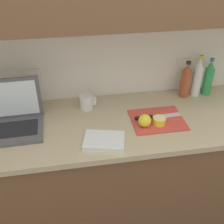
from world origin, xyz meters
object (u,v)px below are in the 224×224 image
laptop (14,117)px  bottle_green_soda (208,78)px  measuring_cup (87,102)px  knife (150,117)px  bottle_water_clear (186,81)px  lemon_half_cut (159,121)px  lemon_whole_beside (145,121)px  bottle_oil_tall (197,78)px  cutting_board (157,120)px

laptop → bottle_green_soda: size_ratio=1.21×
measuring_cup → knife: bearing=-26.9°
bottle_water_clear → bottle_green_soda: bearing=0.0°
lemon_half_cut → measuring_cup: size_ratio=0.74×
bottle_green_soda → bottle_water_clear: 0.16m
bottle_water_clear → measuring_cup: bearing=-175.8°
laptop → knife: 0.80m
laptop → lemon_whole_beside: bearing=-11.4°
laptop → bottle_water_clear: 1.12m
lemon_half_cut → bottle_green_soda: bearing=34.4°
knife → lemon_half_cut: lemon_half_cut is taller
lemon_half_cut → bottle_oil_tall: bearing=40.2°
lemon_half_cut → measuring_cup: bearing=148.6°
cutting_board → measuring_cup: size_ratio=2.99×
bottle_green_soda → laptop: bearing=-172.0°
bottle_water_clear → knife: bearing=-142.7°
lemon_whole_beside → bottle_water_clear: bearing=40.3°
knife → bottle_green_soda: bottle_green_soda is taller
laptop → cutting_board: bearing=-6.8°
lemon_whole_beside → bottle_water_clear: (0.36, 0.31, 0.07)m
lemon_whole_beside → lemon_half_cut: bearing=6.4°
cutting_board → bottle_oil_tall: 0.45m
knife → lemon_whole_beside: size_ratio=3.88×
bottle_oil_tall → bottle_water_clear: bottle_oil_tall is taller
cutting_board → bottle_green_soda: 0.52m
cutting_board → bottle_water_clear: (0.27, 0.26, 0.11)m
cutting_board → bottle_water_clear: bearing=43.7°
laptop → bottle_water_clear: size_ratio=1.26×
knife → bottle_water_clear: size_ratio=1.15×
knife → bottle_oil_tall: 0.47m
bottle_oil_tall → measuring_cup: size_ratio=2.74×
laptop → lemon_half_cut: (0.84, -0.12, -0.04)m
laptop → measuring_cup: 0.45m
laptop → bottle_green_soda: laptop is taller
knife → lemon_whole_beside: lemon_whole_beside is taller
cutting_board → bottle_green_soda: bearing=30.8°
lemon_whole_beside → measuring_cup: size_ratio=0.72×
measuring_cup → bottle_water_clear: bearing=4.2°
knife → measuring_cup: (-0.37, 0.19, 0.03)m
lemon_whole_beside → knife: bearing=53.3°
bottle_oil_tall → measuring_cup: 0.77m
bottle_green_soda → lemon_whole_beside: bearing=-149.6°
bottle_oil_tall → bottle_green_soda: bearing=0.0°
cutting_board → bottle_oil_tall: bottle_oil_tall is taller
cutting_board → lemon_half_cut: (-0.00, -0.04, 0.02)m
bottle_green_soda → bottle_water_clear: size_ratio=1.04×
laptop → lemon_whole_beside: size_ratio=4.25×
knife → bottle_green_soda: 0.54m
laptop → bottle_oil_tall: bearing=7.0°
bottle_oil_tall → bottle_water_clear: 0.08m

